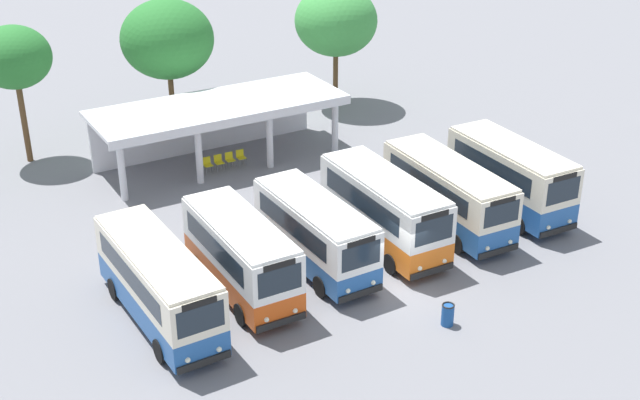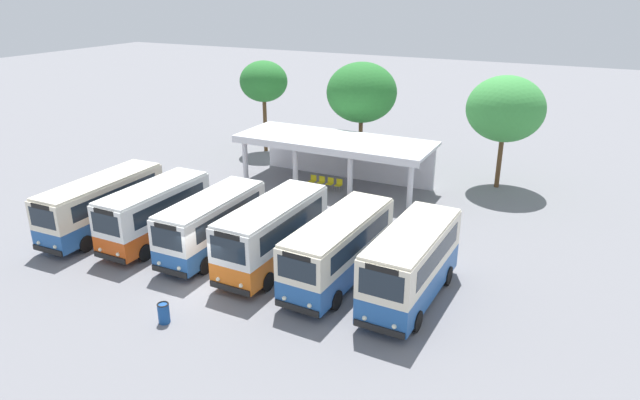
# 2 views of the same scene
# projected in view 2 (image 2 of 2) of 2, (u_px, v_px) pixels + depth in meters

# --- Properties ---
(ground_plane) EXTENTS (180.00, 180.00, 0.00)m
(ground_plane) POSITION_uv_depth(u_px,v_px,m) (207.00, 288.00, 26.12)
(ground_plane) COLOR slate
(city_bus_nearest_orange) EXTENTS (2.40, 7.97, 3.12)m
(city_bus_nearest_orange) POSITION_uv_depth(u_px,v_px,m) (102.00, 203.00, 31.48)
(city_bus_nearest_orange) COLOR black
(city_bus_nearest_orange) RESTS_ON ground
(city_bus_second_in_row) EXTENTS (2.31, 6.89, 3.18)m
(city_bus_second_in_row) POSITION_uv_depth(u_px,v_px,m) (155.00, 211.00, 30.23)
(city_bus_second_in_row) COLOR black
(city_bus_second_in_row) RESTS_ON ground
(city_bus_middle_cream) EXTENTS (2.34, 7.12, 3.05)m
(city_bus_middle_cream) POSITION_uv_depth(u_px,v_px,m) (212.00, 222.00, 29.00)
(city_bus_middle_cream) COLOR black
(city_bus_middle_cream) RESTS_ON ground
(city_bus_fourth_amber) EXTENTS (2.45, 7.47, 3.30)m
(city_bus_fourth_amber) POSITION_uv_depth(u_px,v_px,m) (273.00, 232.00, 27.59)
(city_bus_fourth_amber) COLOR black
(city_bus_fourth_amber) RESTS_ON ground
(city_bus_fifth_blue) EXTENTS (2.57, 7.82, 3.14)m
(city_bus_fifth_blue) POSITION_uv_depth(u_px,v_px,m) (339.00, 247.00, 26.17)
(city_bus_fifth_blue) COLOR black
(city_bus_fifth_blue) RESTS_ON ground
(city_bus_far_end_green) EXTENTS (2.55, 7.16, 3.37)m
(city_bus_far_end_green) POSITION_uv_depth(u_px,v_px,m) (411.00, 262.00, 24.46)
(city_bus_far_end_green) COLOR black
(city_bus_far_end_green) RESTS_ON ground
(terminal_canopy) EXTENTS (13.45, 4.91, 3.40)m
(terminal_canopy) POSITION_uv_depth(u_px,v_px,m) (338.00, 148.00, 38.94)
(terminal_canopy) COLOR silver
(terminal_canopy) RESTS_ON ground
(waiting_chair_end_by_column) EXTENTS (0.45, 0.45, 0.86)m
(waiting_chair_end_by_column) POSITION_uv_depth(u_px,v_px,m) (313.00, 180.00, 38.93)
(waiting_chair_end_by_column) COLOR slate
(waiting_chair_end_by_column) RESTS_ON ground
(waiting_chair_second_from_end) EXTENTS (0.45, 0.45, 0.86)m
(waiting_chair_second_from_end) POSITION_uv_depth(u_px,v_px,m) (321.00, 181.00, 38.67)
(waiting_chair_second_from_end) COLOR slate
(waiting_chair_second_from_end) RESTS_ON ground
(waiting_chair_middle_seat) EXTENTS (0.45, 0.45, 0.86)m
(waiting_chair_middle_seat) POSITION_uv_depth(u_px,v_px,m) (330.00, 183.00, 38.40)
(waiting_chair_middle_seat) COLOR slate
(waiting_chair_middle_seat) RESTS_ON ground
(waiting_chair_fourth_seat) EXTENTS (0.45, 0.45, 0.86)m
(waiting_chair_fourth_seat) POSITION_uv_depth(u_px,v_px,m) (339.00, 184.00, 38.14)
(waiting_chair_fourth_seat) COLOR slate
(waiting_chair_fourth_seat) RESTS_ON ground
(roadside_tree_behind_canopy) EXTENTS (5.31, 5.31, 7.83)m
(roadside_tree_behind_canopy) POSITION_uv_depth(u_px,v_px,m) (362.00, 93.00, 42.38)
(roadside_tree_behind_canopy) COLOR brown
(roadside_tree_behind_canopy) RESTS_ON ground
(roadside_tree_east_of_canopy) EXTENTS (5.13, 5.13, 7.66)m
(roadside_tree_east_of_canopy) POSITION_uv_depth(u_px,v_px,m) (505.00, 109.00, 37.21)
(roadside_tree_east_of_canopy) COLOR brown
(roadside_tree_east_of_canopy) RESTS_ON ground
(roadside_tree_west_of_canopy) EXTENTS (3.88, 3.88, 7.49)m
(roadside_tree_west_of_canopy) POSITION_uv_depth(u_px,v_px,m) (264.00, 82.00, 45.63)
(roadside_tree_west_of_canopy) COLOR brown
(roadside_tree_west_of_canopy) RESTS_ON ground
(litter_bin_apron) EXTENTS (0.49, 0.49, 0.90)m
(litter_bin_apron) POSITION_uv_depth(u_px,v_px,m) (164.00, 313.00, 23.27)
(litter_bin_apron) COLOR #19478C
(litter_bin_apron) RESTS_ON ground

